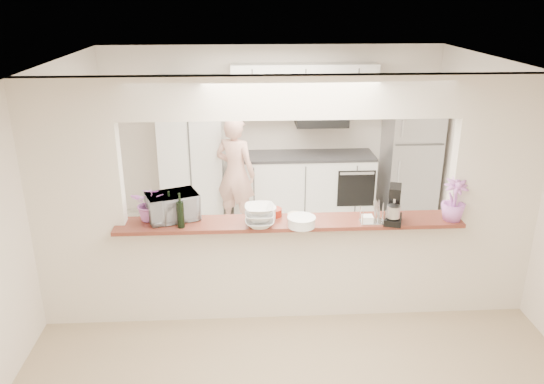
{
  "coord_description": "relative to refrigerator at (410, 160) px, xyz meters",
  "views": [
    {
      "loc": [
        -0.44,
        -4.81,
        3.19
      ],
      "look_at": [
        -0.15,
        0.3,
        1.26
      ],
      "focal_mm": 35.0,
      "sensor_mm": 36.0,
      "label": 1
    }
  ],
  "objects": [
    {
      "name": "floor",
      "position": [
        -2.05,
        -2.65,
        -0.85
      ],
      "size": [
        6.0,
        6.0,
        0.0
      ],
      "primitive_type": "plane",
      "color": "tan",
      "rests_on": "ground"
    },
    {
      "name": "tile_overlay",
      "position": [
        -2.05,
        -1.1,
        -0.84
      ],
      "size": [
        5.0,
        2.9,
        0.01
      ],
      "primitive_type": "cube",
      "color": "beige",
      "rests_on": "floor"
    },
    {
      "name": "partition",
      "position": [
        -2.05,
        -2.65,
        0.63
      ],
      "size": [
        5.0,
        0.15,
        2.5
      ],
      "color": "silver",
      "rests_on": "floor"
    },
    {
      "name": "bar_counter",
      "position": [
        -2.05,
        -2.65,
        -0.27
      ],
      "size": [
        3.4,
        0.38,
        1.09
      ],
      "color": "silver",
      "rests_on": "floor"
    },
    {
      "name": "kitchen_cabinets",
      "position": [
        -2.24,
        0.07,
        0.12
      ],
      "size": [
        3.15,
        0.62,
        2.25
      ],
      "color": "silver",
      "rests_on": "floor"
    },
    {
      "name": "refrigerator",
      "position": [
        0.0,
        0.0,
        0.0
      ],
      "size": [
        0.75,
        0.7,
        1.7
      ],
      "primitive_type": "cube",
      "color": "#A7A7AC",
      "rests_on": "floor"
    },
    {
      "name": "flower_left",
      "position": [
        -3.42,
        -2.6,
        0.42
      ],
      "size": [
        0.36,
        0.33,
        0.36
      ],
      "primitive_type": "imported",
      "rotation": [
        0.0,
        0.0,
        -0.14
      ],
      "color": "#C467B2",
      "rests_on": "bar_counter"
    },
    {
      "name": "wine_bottle_a",
      "position": [
        -3.1,
        -2.8,
        0.38
      ],
      "size": [
        0.07,
        0.07,
        0.35
      ],
      "color": "black",
      "rests_on": "bar_counter"
    },
    {
      "name": "wine_bottle_b",
      "position": [
        -3.22,
        -2.66,
        0.36
      ],
      "size": [
        0.06,
        0.06,
        0.32
      ],
      "color": "black",
      "rests_on": "bar_counter"
    },
    {
      "name": "toaster_oven",
      "position": [
        -3.2,
        -2.6,
        0.37
      ],
      "size": [
        0.57,
        0.48,
        0.27
      ],
      "primitive_type": "imported",
      "rotation": [
        0.0,
        0.0,
        0.37
      ],
      "color": "#A4A3A8",
      "rests_on": "bar_counter"
    },
    {
      "name": "serving_bowls",
      "position": [
        -2.35,
        -2.82,
        0.34
      ],
      "size": [
        0.29,
        0.29,
        0.21
      ],
      "primitive_type": "imported",
      "rotation": [
        0.0,
        0.0,
        0.02
      ],
      "color": "silver",
      "rests_on": "bar_counter"
    },
    {
      "name": "plate_stack_a",
      "position": [
        -2.3,
        -2.62,
        0.3
      ],
      "size": [
        0.25,
        0.25,
        0.11
      ],
      "color": "white",
      "rests_on": "bar_counter"
    },
    {
      "name": "plate_stack_b",
      "position": [
        -1.95,
        -2.84,
        0.29
      ],
      "size": [
        0.27,
        0.27,
        0.1
      ],
      "color": "white",
      "rests_on": "bar_counter"
    },
    {
      "name": "red_bowl",
      "position": [
        -2.2,
        -2.57,
        0.28
      ],
      "size": [
        0.17,
        0.17,
        0.08
      ],
      "primitive_type": "cylinder",
      "color": "maroon",
      "rests_on": "bar_counter"
    },
    {
      "name": "tan_bowl",
      "position": [
        -2.0,
        -2.68,
        0.27
      ],
      "size": [
        0.14,
        0.14,
        0.07
      ],
      "primitive_type": "cylinder",
      "color": "tan",
      "rests_on": "bar_counter"
    },
    {
      "name": "utensil_caddy",
      "position": [
        -1.25,
        -2.8,
        0.34
      ],
      "size": [
        0.24,
        0.14,
        0.23
      ],
      "color": "silver",
      "rests_on": "bar_counter"
    },
    {
      "name": "stand_mixer",
      "position": [
        -1.04,
        -2.79,
        0.41
      ],
      "size": [
        0.23,
        0.29,
        0.38
      ],
      "color": "black",
      "rests_on": "bar_counter"
    },
    {
      "name": "flower_right",
      "position": [
        -0.45,
        -2.77,
        0.45
      ],
      "size": [
        0.24,
        0.24,
        0.43
      ],
      "primitive_type": "imported",
      "rotation": [
        0.0,
        0.0,
        -0.01
      ],
      "color": "#BA70D0",
      "rests_on": "bar_counter"
    },
    {
      "name": "person",
      "position": [
        -2.61,
        -0.41,
        -0.04
      ],
      "size": [
        0.7,
        0.62,
        1.62
      ],
      "primitive_type": "imported",
      "rotation": [
        0.0,
        0.0,
        2.67
      ],
      "color": "#DBA18E",
      "rests_on": "floor"
    }
  ]
}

